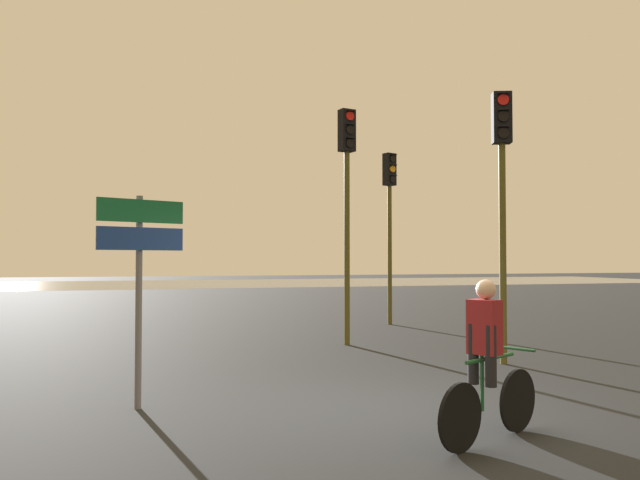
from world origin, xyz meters
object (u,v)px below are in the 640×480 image
Objects in this scene: traffic_light_far_right at (390,206)px; cyclist at (487,360)px; traffic_light_near_right at (502,176)px; direction_sign_post at (140,261)px; traffic_light_center at (347,183)px.

traffic_light_far_right is 2.95× the size of cyclist.
traffic_light_near_right is 6.46m from direction_sign_post.
traffic_light_center is 3.55m from traffic_light_near_right.
traffic_light_center is at bearing -155.92° from direction_sign_post.
cyclist is at bearing 52.17° from traffic_light_far_right.
traffic_light_center is at bearing -39.19° from traffic_light_near_right.
traffic_light_near_right is (1.84, -3.03, -0.17)m from traffic_light_center.
traffic_light_center is 3.10× the size of cyclist.
traffic_light_far_right reaches higher than direction_sign_post.
traffic_light_far_right is at bearing 135.56° from cyclist.
traffic_light_far_right is at bearing -75.89° from traffic_light_near_right.
traffic_light_center reaches higher than traffic_light_far_right.
cyclist is (-3.38, -10.63, -2.48)m from traffic_light_far_right.
traffic_light_near_right reaches higher than cyclist.
direction_sign_post is at bearing -152.81° from cyclist.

